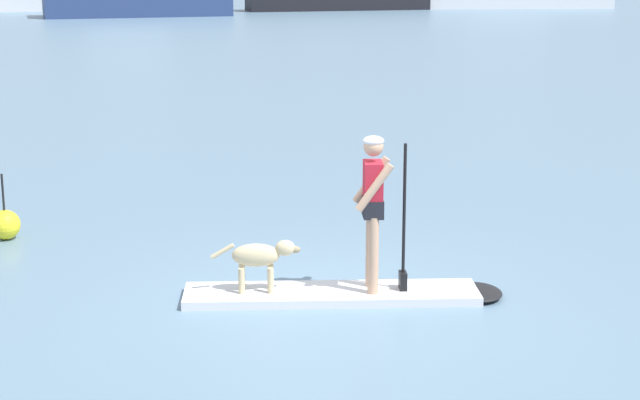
{
  "coord_description": "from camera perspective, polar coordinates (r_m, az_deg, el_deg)",
  "views": [
    {
      "loc": [
        -1.53,
        -10.92,
        3.78
      ],
      "look_at": [
        0.0,
        1.0,
        0.9
      ],
      "focal_mm": 58.05,
      "sensor_mm": 36.0,
      "label": 1
    }
  ],
  "objects": [
    {
      "name": "person_paddler",
      "position": [
        11.38,
        3.0,
        -0.09
      ],
      "size": [
        0.62,
        0.5,
        1.75
      ],
      "color": "tan",
      "rests_on": "paddleboard"
    },
    {
      "name": "ground_plane",
      "position": [
        11.65,
        0.63,
        -5.45
      ],
      "size": [
        400.0,
        400.0,
        0.0
      ],
      "primitive_type": "plane",
      "color": "slate"
    },
    {
      "name": "marker_buoy",
      "position": [
        14.59,
        -16.96,
        -1.3
      ],
      "size": [
        0.4,
        0.4,
        0.9
      ],
      "color": "yellow",
      "rests_on": "ground_plane"
    },
    {
      "name": "dog",
      "position": [
        11.49,
        -3.32,
        -3.15
      ],
      "size": [
        1.0,
        0.26,
        0.59
      ],
      "color": "#CCB78C",
      "rests_on": "paddleboard"
    },
    {
      "name": "paddleboard",
      "position": [
        11.65,
        1.76,
        -5.2
      ],
      "size": [
        3.62,
        1.01,
        0.1
      ],
      "color": "silver",
      "rests_on": "ground_plane"
    }
  ]
}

